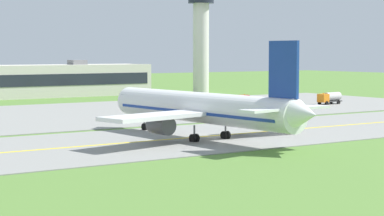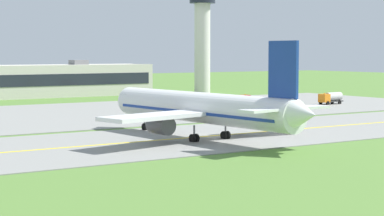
{
  "view_description": "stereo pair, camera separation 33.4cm",
  "coord_description": "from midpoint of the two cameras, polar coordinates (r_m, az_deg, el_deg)",
  "views": [
    {
      "loc": [
        -55.03,
        -77.6,
        11.43
      ],
      "look_at": [
        -3.26,
        0.25,
        4.0
      ],
      "focal_mm": 66.17,
      "sensor_mm": 36.0,
      "label": 1
    },
    {
      "loc": [
        -54.75,
        -77.79,
        11.43
      ],
      "look_at": [
        -3.26,
        0.25,
        4.0
      ],
      "focal_mm": 66.17,
      "sensor_mm": 36.0,
      "label": 2
    }
  ],
  "objects": [
    {
      "name": "control_tower",
      "position": [
        198.18,
        0.68,
        6.39
      ],
      "size": [
        7.6,
        7.6,
        29.87
      ],
      "color": "silver",
      "rests_on": "ground"
    },
    {
      "name": "service_truck_catering",
      "position": [
        156.57,
        10.97,
        0.84
      ],
      "size": [
        6.15,
        2.75,
        2.65
      ],
      "color": "orange",
      "rests_on": "ground"
    },
    {
      "name": "taxiway_centreline",
      "position": [
        95.8,
        1.61,
        -2.25
      ],
      "size": [
        220.0,
        0.6,
        0.01
      ],
      "primitive_type": "cube",
      "color": "yellow",
      "rests_on": "taxiway_strip"
    },
    {
      "name": "service_truck_fuel",
      "position": [
        140.39,
        1.99,
        0.35
      ],
      "size": [
        6.31,
        5.55,
        2.59
      ],
      "color": "yellow",
      "rests_on": "ground"
    },
    {
      "name": "taxiway_strip",
      "position": [
        95.81,
        1.61,
        -2.28
      ],
      "size": [
        240.0,
        28.0,
        0.1
      ],
      "primitive_type": "cube",
      "color": "gray",
      "rests_on": "ground"
    },
    {
      "name": "airplane_lead",
      "position": [
        91.75,
        0.78,
        -0.02
      ],
      "size": [
        32.42,
        39.66,
        12.7
      ],
      "color": "white",
      "rests_on": "ground"
    },
    {
      "name": "apron_pad",
      "position": [
        136.63,
        -5.14,
        -0.25
      ],
      "size": [
        140.0,
        52.0,
        0.1
      ],
      "primitive_type": "cube",
      "color": "gray",
      "rests_on": "ground"
    },
    {
      "name": "terminal_building",
      "position": [
        182.57,
        -12.85,
        2.13
      ],
      "size": [
        62.93,
        11.98,
        9.34
      ],
      "color": "beige",
      "rests_on": "ground"
    },
    {
      "name": "service_truck_baggage",
      "position": [
        149.98,
        4.09,
        0.61
      ],
      "size": [
        4.75,
        6.63,
        2.59
      ],
      "color": "red",
      "rests_on": "ground"
    },
    {
      "name": "ground_plane",
      "position": [
        95.82,
        1.61,
        -2.31
      ],
      "size": [
        500.0,
        500.0,
        0.0
      ],
      "primitive_type": "plane",
      "color": "#517A33"
    }
  ]
}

